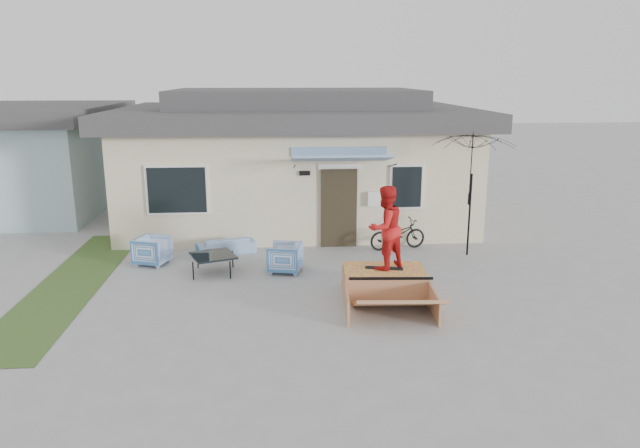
{
  "coord_description": "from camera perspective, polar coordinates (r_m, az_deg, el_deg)",
  "views": [
    {
      "loc": [
        -0.63,
        -10.83,
        4.49
      ],
      "look_at": [
        0.3,
        1.8,
        1.3
      ],
      "focal_mm": 33.37,
      "sensor_mm": 36.0,
      "label": 1
    }
  ],
  "objects": [
    {
      "name": "ground",
      "position": [
        11.74,
        -0.82,
        -8.35
      ],
      "size": [
        90.0,
        90.0,
        0.0
      ],
      "primitive_type": "plane",
      "color": "gray",
      "rests_on": "ground"
    },
    {
      "name": "loveseat",
      "position": [
        15.51,
        -9.01,
        -1.76
      ],
      "size": [
        1.54,
        0.85,
        0.58
      ],
      "primitive_type": "imported",
      "rotation": [
        0.0,
        0.0,
        3.44
      ],
      "color": "#2A66AB",
      "rests_on": "ground"
    },
    {
      "name": "patio_umbrella",
      "position": [
        15.33,
        14.29,
        3.4
      ],
      "size": [
        2.46,
        2.35,
        2.2
      ],
      "color": "black",
      "rests_on": "ground"
    },
    {
      "name": "house",
      "position": [
        19.0,
        -2.29,
        6.42
      ],
      "size": [
        10.8,
        8.49,
        4.1
      ],
      "color": "beige",
      "rests_on": "ground"
    },
    {
      "name": "skateboard",
      "position": [
        12.49,
        6.16,
        -4.19
      ],
      "size": [
        0.81,
        0.37,
        0.05
      ],
      "primitive_type": "cube",
      "rotation": [
        0.0,
        0.0,
        -0.23
      ],
      "color": "black",
      "rests_on": "skate_ramp"
    },
    {
      "name": "bicycle",
      "position": [
        15.77,
        7.47,
        -0.67
      ],
      "size": [
        1.62,
        0.85,
        0.99
      ],
      "primitive_type": "imported",
      "rotation": [
        0.0,
        0.0,
        1.79
      ],
      "color": "black",
      "rests_on": "ground"
    },
    {
      "name": "armchair_right",
      "position": [
        13.89,
        -3.39,
        -3.12
      ],
      "size": [
        0.83,
        0.87,
        0.75
      ],
      "primitive_type": "imported",
      "rotation": [
        0.0,
        0.0,
        -1.8
      ],
      "color": "#2A66AB",
      "rests_on": "ground"
    },
    {
      "name": "grass_strip",
      "position": [
        14.34,
        -22.66,
        -5.23
      ],
      "size": [
        1.4,
        8.0,
        0.01
      ],
      "primitive_type": "cube",
      "color": "#345123",
      "rests_on": "ground"
    },
    {
      "name": "skate_ramp",
      "position": [
        12.53,
        6.16,
        -5.58
      ],
      "size": [
        1.81,
        2.33,
        0.56
      ],
      "primitive_type": null,
      "rotation": [
        0.0,
        0.0,
        -0.06
      ],
      "color": "#A7704B",
      "rests_on": "ground"
    },
    {
      "name": "skater",
      "position": [
        12.24,
        6.27,
        -0.21
      ],
      "size": [
        1.07,
        1.02,
        1.74
      ],
      "primitive_type": "imported",
      "rotation": [
        0.0,
        0.0,
        3.73
      ],
      "color": "red",
      "rests_on": "skateboard"
    },
    {
      "name": "coffee_table",
      "position": [
        14.02,
        -10.18,
        -3.79
      ],
      "size": [
        1.2,
        1.2,
        0.46
      ],
      "primitive_type": "cube",
      "rotation": [
        0.0,
        0.0,
        0.37
      ],
      "color": "black",
      "rests_on": "ground"
    },
    {
      "name": "armchair_left",
      "position": [
        14.98,
        -15.77,
        -2.34
      ],
      "size": [
        0.88,
        0.91,
        0.76
      ],
      "primitive_type": "imported",
      "rotation": [
        0.0,
        0.0,
        1.26
      ],
      "color": "#2A66AB",
      "rests_on": "ground"
    }
  ]
}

